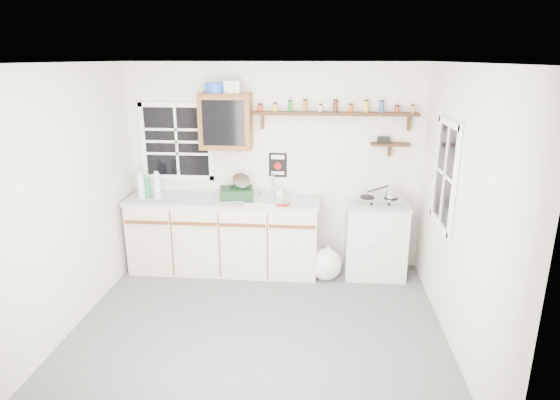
{
  "coord_description": "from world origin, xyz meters",
  "views": [
    {
      "loc": [
        0.57,
        -3.99,
        2.54
      ],
      "look_at": [
        0.17,
        0.55,
        1.15
      ],
      "focal_mm": 30.0,
      "sensor_mm": 36.0,
      "label": 1
    }
  ],
  "objects_px": {
    "main_cabinet": "(224,234)",
    "right_cabinet": "(375,239)",
    "upper_cabinet": "(226,121)",
    "dish_rack": "(238,190)",
    "hotplate": "(379,200)",
    "spice_shelf": "(335,113)"
  },
  "relations": [
    {
      "from": "main_cabinet",
      "to": "right_cabinet",
      "type": "height_order",
      "value": "main_cabinet"
    },
    {
      "from": "upper_cabinet",
      "to": "main_cabinet",
      "type": "bearing_deg",
      "value": -103.68
    },
    {
      "from": "upper_cabinet",
      "to": "dish_rack",
      "type": "distance_m",
      "value": 0.83
    },
    {
      "from": "dish_rack",
      "to": "hotplate",
      "type": "bearing_deg",
      "value": -13.03
    },
    {
      "from": "right_cabinet",
      "to": "upper_cabinet",
      "type": "relative_size",
      "value": 1.4
    },
    {
      "from": "main_cabinet",
      "to": "hotplate",
      "type": "height_order",
      "value": "hotplate"
    },
    {
      "from": "right_cabinet",
      "to": "upper_cabinet",
      "type": "height_order",
      "value": "upper_cabinet"
    },
    {
      "from": "upper_cabinet",
      "to": "hotplate",
      "type": "bearing_deg",
      "value": -4.37
    },
    {
      "from": "right_cabinet",
      "to": "hotplate",
      "type": "relative_size",
      "value": 1.67
    },
    {
      "from": "spice_shelf",
      "to": "hotplate",
      "type": "bearing_deg",
      "value": -21.23
    },
    {
      "from": "main_cabinet",
      "to": "right_cabinet",
      "type": "relative_size",
      "value": 2.54
    },
    {
      "from": "main_cabinet",
      "to": "right_cabinet",
      "type": "xyz_separation_m",
      "value": [
        1.83,
        0.03,
        -0.01
      ]
    },
    {
      "from": "upper_cabinet",
      "to": "hotplate",
      "type": "height_order",
      "value": "upper_cabinet"
    },
    {
      "from": "hotplate",
      "to": "right_cabinet",
      "type": "bearing_deg",
      "value": 117.99
    },
    {
      "from": "dish_rack",
      "to": "hotplate",
      "type": "relative_size",
      "value": 0.82
    },
    {
      "from": "spice_shelf",
      "to": "dish_rack",
      "type": "relative_size",
      "value": 4.27
    },
    {
      "from": "dish_rack",
      "to": "hotplate",
      "type": "distance_m",
      "value": 1.68
    },
    {
      "from": "upper_cabinet",
      "to": "spice_shelf",
      "type": "xyz_separation_m",
      "value": [
        1.28,
        0.07,
        0.1
      ]
    },
    {
      "from": "dish_rack",
      "to": "right_cabinet",
      "type": "bearing_deg",
      "value": -12.35
    },
    {
      "from": "spice_shelf",
      "to": "right_cabinet",
      "type": "bearing_deg",
      "value": -19.71
    },
    {
      "from": "upper_cabinet",
      "to": "right_cabinet",
      "type": "bearing_deg",
      "value": -3.76
    },
    {
      "from": "right_cabinet",
      "to": "hotplate",
      "type": "bearing_deg",
      "value": -62.06
    }
  ]
}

